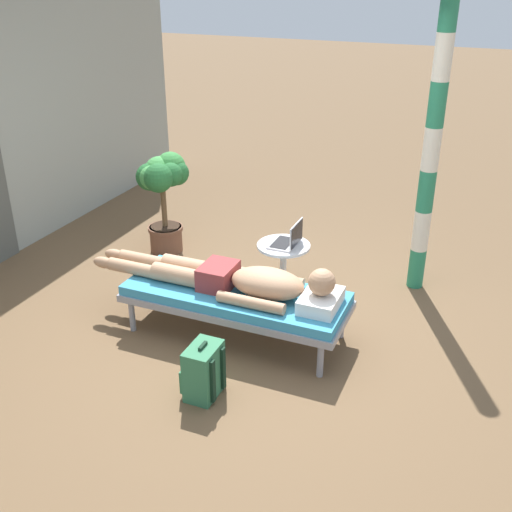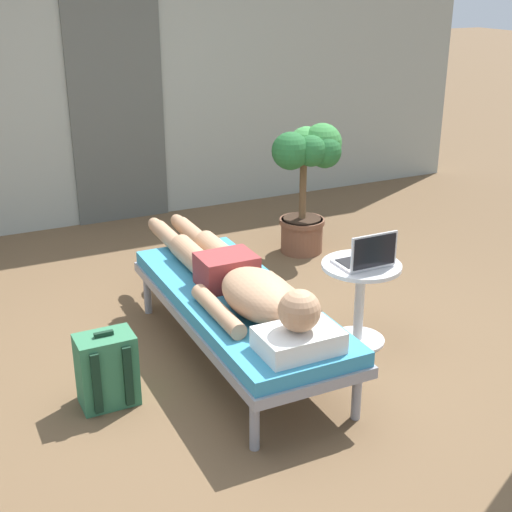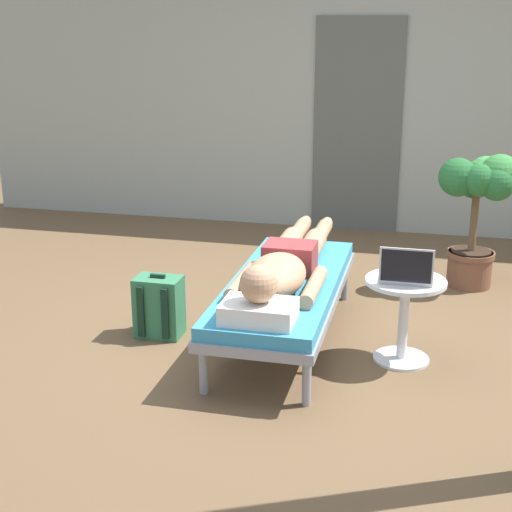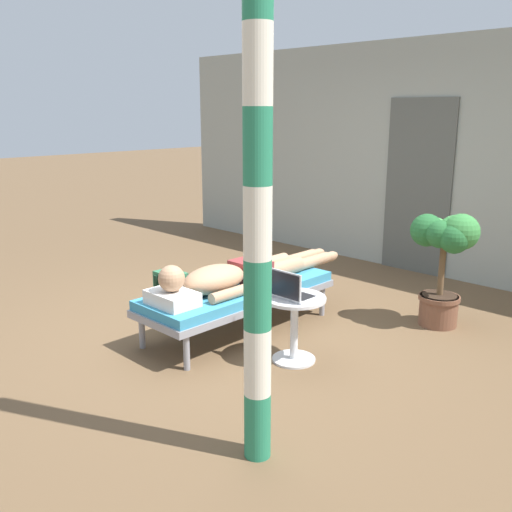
{
  "view_description": "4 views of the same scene",
  "coord_description": "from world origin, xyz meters",
  "px_view_note": "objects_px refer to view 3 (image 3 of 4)",
  "views": [
    {
      "loc": [
        -3.93,
        -1.83,
        2.84
      ],
      "look_at": [
        0.25,
        -0.07,
        0.65
      ],
      "focal_mm": 43.44,
      "sensor_mm": 36.0,
      "label": 1
    },
    {
      "loc": [
        -1.48,
        -3.37,
        2.15
      ],
      "look_at": [
        0.23,
        0.16,
        0.58
      ],
      "focal_mm": 50.01,
      "sensor_mm": 36.0,
      "label": 2
    },
    {
      "loc": [
        0.92,
        -4.31,
        1.97
      ],
      "look_at": [
        -0.12,
        -0.04,
        0.58
      ],
      "focal_mm": 51.7,
      "sensor_mm": 36.0,
      "label": 3
    },
    {
      "loc": [
        3.46,
        -3.24,
        1.91
      ],
      "look_at": [
        0.11,
        0.18,
        0.67
      ],
      "focal_mm": 39.8,
      "sensor_mm": 36.0,
      "label": 4
    }
  ],
  "objects_px": {
    "laptop": "(406,273)",
    "potted_plant": "(478,196)",
    "lounge_chair": "(285,290)",
    "side_table": "(404,306)",
    "backpack": "(159,307)",
    "person_reclining": "(284,266)"
  },
  "relations": [
    {
      "from": "person_reclining",
      "to": "backpack",
      "type": "relative_size",
      "value": 5.12
    },
    {
      "from": "lounge_chair",
      "to": "potted_plant",
      "type": "distance_m",
      "value": 1.87
    },
    {
      "from": "side_table",
      "to": "backpack",
      "type": "height_order",
      "value": "side_table"
    },
    {
      "from": "backpack",
      "to": "potted_plant",
      "type": "xyz_separation_m",
      "value": [
        2.03,
        1.48,
        0.52
      ]
    },
    {
      "from": "laptop",
      "to": "potted_plant",
      "type": "bearing_deg",
      "value": 73.54
    },
    {
      "from": "lounge_chair",
      "to": "potted_plant",
      "type": "xyz_separation_m",
      "value": [
        1.22,
        1.37,
        0.37
      ]
    },
    {
      "from": "side_table",
      "to": "potted_plant",
      "type": "bearing_deg",
      "value": 73.01
    },
    {
      "from": "person_reclining",
      "to": "laptop",
      "type": "height_order",
      "value": "laptop"
    },
    {
      "from": "laptop",
      "to": "potted_plant",
      "type": "xyz_separation_m",
      "value": [
        0.46,
        1.55,
        0.13
      ]
    },
    {
      "from": "backpack",
      "to": "potted_plant",
      "type": "relative_size",
      "value": 0.4
    },
    {
      "from": "laptop",
      "to": "backpack",
      "type": "height_order",
      "value": "laptop"
    },
    {
      "from": "lounge_chair",
      "to": "potted_plant",
      "type": "bearing_deg",
      "value": 48.36
    },
    {
      "from": "lounge_chair",
      "to": "person_reclining",
      "type": "bearing_deg",
      "value": -90.0
    },
    {
      "from": "lounge_chair",
      "to": "laptop",
      "type": "height_order",
      "value": "laptop"
    },
    {
      "from": "laptop",
      "to": "side_table",
      "type": "bearing_deg",
      "value": 90.0
    },
    {
      "from": "potted_plant",
      "to": "lounge_chair",
      "type": "bearing_deg",
      "value": -131.64
    },
    {
      "from": "lounge_chair",
      "to": "person_reclining",
      "type": "distance_m",
      "value": 0.18
    },
    {
      "from": "laptop",
      "to": "lounge_chair",
      "type": "bearing_deg",
      "value": 166.36
    },
    {
      "from": "person_reclining",
      "to": "laptop",
      "type": "distance_m",
      "value": 0.77
    },
    {
      "from": "backpack",
      "to": "laptop",
      "type": "bearing_deg",
      "value": -2.41
    },
    {
      "from": "backpack",
      "to": "potted_plant",
      "type": "bearing_deg",
      "value": 36.18
    },
    {
      "from": "lounge_chair",
      "to": "side_table",
      "type": "relative_size",
      "value": 3.53
    }
  ]
}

